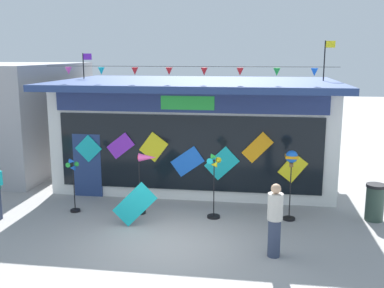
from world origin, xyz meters
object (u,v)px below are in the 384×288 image
(wind_spinner_left, at_px, (145,169))
(trash_bin, at_px, (375,202))
(display_kite_on_ground, at_px, (135,204))
(wind_spinner_center_right, at_px, (291,166))
(kite_shop_building, at_px, (198,130))
(wind_spinner_far_left, at_px, (73,179))
(person_near_camera, at_px, (275,220))
(wind_spinner_center_left, at_px, (214,179))

(wind_spinner_left, height_order, trash_bin, wind_spinner_left)
(display_kite_on_ground, bearing_deg, wind_spinner_center_right, 14.71)
(wind_spinner_left, relative_size, display_kite_on_ground, 1.61)
(display_kite_on_ground, bearing_deg, kite_shop_building, 77.54)
(kite_shop_building, height_order, wind_spinner_left, kite_shop_building)
(wind_spinner_far_left, xyz_separation_m, wind_spinner_center_right, (6.03, 0.27, 0.54))
(wind_spinner_left, bearing_deg, display_kite_on_ground, -93.55)
(wind_spinner_left, bearing_deg, wind_spinner_center_right, 1.58)
(wind_spinner_far_left, bearing_deg, person_near_camera, -20.52)
(kite_shop_building, xyz_separation_m, display_kite_on_ground, (-1.04, -4.70, -1.21))
(wind_spinner_center_left, xyz_separation_m, display_kite_on_ground, (-1.98, -0.88, -0.53))
(wind_spinner_left, height_order, wind_spinner_center_left, wind_spinner_center_left)
(trash_bin, bearing_deg, kite_shop_building, 147.60)
(wind_spinner_far_left, distance_m, display_kite_on_ground, 2.19)
(wind_spinner_far_left, xyz_separation_m, trash_bin, (8.31, 0.57, -0.47))
(wind_spinner_center_left, relative_size, wind_spinner_center_right, 0.94)
(wind_spinner_far_left, xyz_separation_m, display_kite_on_ground, (2.01, -0.79, -0.39))
(wind_spinner_far_left, distance_m, person_near_camera, 5.93)
(wind_spinner_center_left, distance_m, trash_bin, 4.39)
(wind_spinner_center_right, bearing_deg, display_kite_on_ground, -165.29)
(trash_bin, bearing_deg, wind_spinner_center_left, -173.72)
(kite_shop_building, bearing_deg, wind_spinner_center_left, -76.19)
(wind_spinner_center_right, xyz_separation_m, display_kite_on_ground, (-4.03, -1.06, -0.93))
(wind_spinner_center_left, distance_m, wind_spinner_center_right, 2.10)
(wind_spinner_center_right, relative_size, display_kite_on_ground, 1.78)
(wind_spinner_far_left, height_order, wind_spinner_center_right, wind_spinner_center_right)
(wind_spinner_left, height_order, person_near_camera, wind_spinner_left)
(wind_spinner_far_left, xyz_separation_m, wind_spinner_left, (2.06, 0.16, 0.33))
(wind_spinner_left, distance_m, person_near_camera, 4.17)
(wind_spinner_center_right, distance_m, person_near_camera, 2.49)
(kite_shop_building, distance_m, wind_spinner_center_right, 4.72)
(person_near_camera, bearing_deg, kite_shop_building, -21.93)
(wind_spinner_far_left, relative_size, wind_spinner_center_right, 0.81)
(wind_spinner_left, relative_size, wind_spinner_center_right, 0.91)
(wind_spinner_center_left, bearing_deg, wind_spinner_left, 178.03)
(wind_spinner_far_left, relative_size, person_near_camera, 0.93)
(wind_spinner_left, relative_size, person_near_camera, 1.04)
(wind_spinner_center_left, relative_size, person_near_camera, 1.08)
(trash_bin, bearing_deg, wind_spinner_far_left, -176.06)
(kite_shop_building, distance_m, trash_bin, 6.37)
(display_kite_on_ground, bearing_deg, person_near_camera, -20.03)
(wind_spinner_center_left, height_order, person_near_camera, wind_spinner_center_left)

